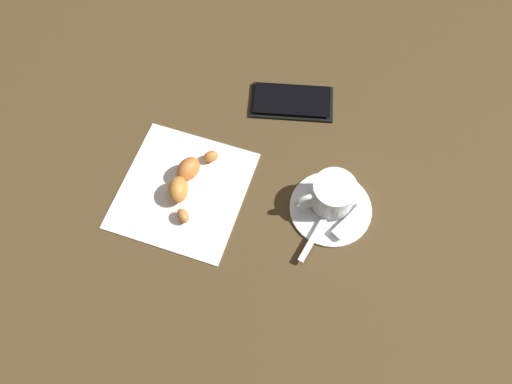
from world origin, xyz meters
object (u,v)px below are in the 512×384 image
Objects in this scene: sugar_packet at (351,221)px; saucer at (331,208)px; napkin at (183,190)px; espresso_cup at (332,197)px; cell_phone at (290,101)px; teaspoon at (330,209)px; croissant at (185,179)px.

saucer is at bearing 94.13° from sugar_packet.
napkin is (0.26, 0.00, -0.01)m from sugar_packet.
sugar_packet is 0.26m from napkin.
cell_phone is (0.10, -0.18, -0.03)m from espresso_cup.
croissant reaches higher than teaspoon.
espresso_cup is 0.62× the size of teaspoon.
teaspoon is (0.00, 0.01, 0.01)m from saucer.
cell_phone is at bearing -62.66° from teaspoon.
teaspoon reaches higher than saucer.
napkin is at bearing 56.85° from cell_phone.
sugar_packet is (-0.03, 0.01, 0.00)m from teaspoon.
sugar_packet is at bearing 123.16° from cell_phone.
espresso_cup reaches higher than sugar_packet.
saucer is at bearing -177.89° from croissant.
saucer is at bearing 129.30° from espresso_cup.
teaspoon is at bearing -176.85° from napkin.
sugar_packet reaches higher than cell_phone.
croissant is (0.22, 0.01, -0.01)m from espresso_cup.
espresso_cup is 1.25× the size of sugar_packet.
croissant is 0.23m from cell_phone.
saucer reaches higher than napkin.
croissant is at bearing 56.29° from cell_phone.
espresso_cup is at bearing -174.43° from napkin.
sugar_packet is at bearing -179.96° from napkin.
teaspoon is 0.22m from croissant.
croissant is at bearing 3.18° from espresso_cup.
napkin is at bearing 5.57° from espresso_cup.
sugar_packet is at bearing 177.89° from croissant.
saucer is 0.23m from croissant.
cell_phone reaches higher than napkin.
cell_phone is (0.10, -0.19, -0.01)m from teaspoon.
napkin is at bearing 4.49° from saucer.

